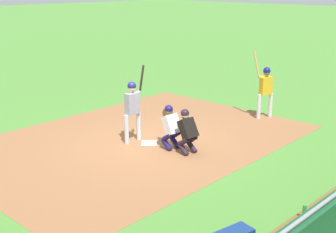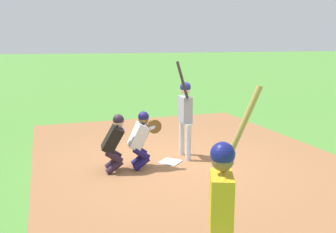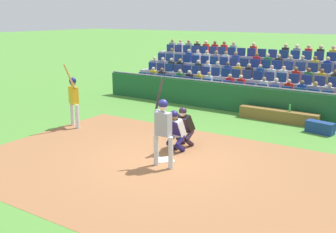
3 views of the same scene
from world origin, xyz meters
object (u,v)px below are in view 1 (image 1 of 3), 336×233
(home_plate_marker, at_px, (149,143))
(catcher_crouching, at_px, (170,124))
(batter_at_plate, at_px, (133,105))
(home_plate_umpire, at_px, (187,129))
(on_deck_batter, at_px, (265,87))
(water_bottle_on_bench, at_px, (304,212))
(dugout_bench, at_px, (314,221))

(home_plate_marker, bearing_deg, catcher_crouching, -77.34)
(batter_at_plate, distance_m, home_plate_umpire, 1.85)
(home_plate_marker, height_order, home_plate_umpire, home_plate_umpire)
(home_plate_umpire, height_order, on_deck_batter, on_deck_batter)
(home_plate_marker, bearing_deg, water_bottle_on_bench, -105.52)
(home_plate_umpire, relative_size, water_bottle_on_bench, 4.60)
(home_plate_marker, bearing_deg, batter_at_plate, 116.93)
(dugout_bench, distance_m, water_bottle_on_bench, 0.56)
(batter_at_plate, distance_m, water_bottle_on_bench, 6.38)
(catcher_crouching, height_order, on_deck_batter, on_deck_batter)
(home_plate_marker, xyz_separation_m, water_bottle_on_bench, (-1.60, -5.77, 0.56))
(dugout_bench, xyz_separation_m, on_deck_batter, (5.77, 4.83, 0.90))
(water_bottle_on_bench, bearing_deg, home_plate_umpire, 67.99)
(home_plate_umpire, distance_m, water_bottle_on_bench, 4.81)
(home_plate_umpire, relative_size, dugout_bench, 0.42)
(catcher_crouching, distance_m, on_deck_batter, 4.46)
(catcher_crouching, bearing_deg, water_bottle_on_bench, -109.23)
(catcher_crouching, xyz_separation_m, on_deck_batter, (4.44, -0.24, 0.40))
(home_plate_marker, xyz_separation_m, on_deck_batter, (4.60, -0.95, 1.10))
(home_plate_umpire, distance_m, on_deck_batter, 4.43)
(catcher_crouching, distance_m, dugout_bench, 5.26)
(batter_at_plate, bearing_deg, home_plate_umpire, -76.32)
(catcher_crouching, bearing_deg, home_plate_marker, 102.66)
(catcher_crouching, relative_size, home_plate_umpire, 1.01)
(batter_at_plate, height_order, water_bottle_on_bench, batter_at_plate)
(water_bottle_on_bench, height_order, on_deck_batter, on_deck_batter)
(water_bottle_on_bench, xyz_separation_m, on_deck_batter, (6.20, 4.82, 0.54))
(home_plate_marker, distance_m, on_deck_batter, 4.82)
(catcher_crouching, xyz_separation_m, water_bottle_on_bench, (-1.76, -5.05, -0.14))
(home_plate_umpire, bearing_deg, dugout_bench, -107.12)
(catcher_crouching, height_order, water_bottle_on_bench, catcher_crouching)
(batter_at_plate, relative_size, on_deck_batter, 1.00)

